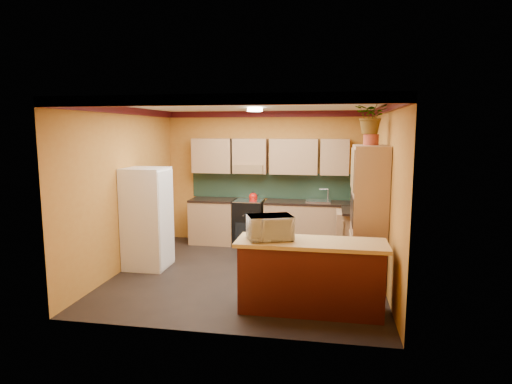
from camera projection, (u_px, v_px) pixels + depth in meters
room_shell at (253, 144)px, 6.94m from camera, size 4.24×4.24×2.72m
base_cabinets_back at (279, 224)px, 8.61m from camera, size 3.65×0.60×0.88m
countertop_back at (279, 202)px, 8.55m from camera, size 3.65×0.62×0.04m
stove at (249, 222)px, 8.72m from camera, size 0.58×0.58×0.91m
kettle at (253, 196)px, 8.57m from camera, size 0.20×0.20×0.18m
sink at (319, 201)px, 8.41m from camera, size 0.48×0.40×0.03m
base_cabinets_right at (359, 236)px, 7.62m from camera, size 0.60×0.80×0.88m
countertop_right at (360, 211)px, 7.55m from camera, size 0.62×0.80×0.04m
fridge at (147, 218)px, 7.20m from camera, size 0.68×0.66×1.70m
pantry at (368, 216)px, 6.35m from camera, size 0.48×0.90×2.10m
fern_pot at (371, 140)px, 6.24m from camera, size 0.22×0.22×0.16m
fern at (372, 116)px, 6.19m from camera, size 0.53×0.48×0.53m
breakfast_bar at (311, 278)px, 5.47m from camera, size 1.80×0.55×0.88m
bar_top at (311, 243)px, 5.40m from camera, size 1.90×0.65×0.05m
microwave at (270, 227)px, 5.47m from camera, size 0.66×0.56×0.31m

